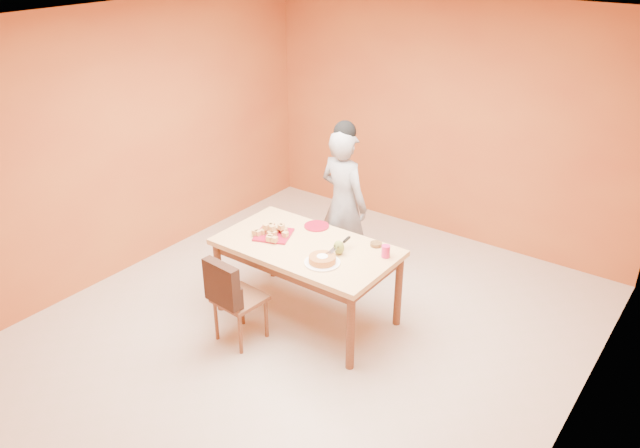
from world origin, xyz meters
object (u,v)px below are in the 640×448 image
Objects in this scene: dining_table at (307,254)px; sponge_cake at (322,259)px; pastry_platter at (274,235)px; red_dinner_plate at (317,226)px; dining_chair at (238,297)px; egg_ornament at (339,247)px; checker_tin at (376,244)px; magenta_glass at (386,251)px; person at (344,204)px.

dining_table is 6.94× the size of sponge_cake.
pastry_platter reaches higher than red_dinner_plate.
red_dinner_plate is at bearing 61.26° from pastry_platter.
red_dinner_plate is (-0.14, 0.35, 0.10)m from dining_table.
egg_ornament is (0.59, 0.67, 0.39)m from dining_chair.
egg_ornament reaches higher than sponge_cake.
checker_tin reaches higher than dining_table.
magenta_glass is (1.03, 0.26, 0.04)m from pastry_platter.
magenta_glass is 1.02× the size of checker_tin.
sponge_cake reaches higher than red_dinner_plate.
magenta_glass reaches higher than pastry_platter.
magenta_glass is at bearing -8.24° from red_dinner_plate.
magenta_glass is 0.21m from checker_tin.
pastry_platter is 1.33× the size of red_dinner_plate.
red_dinner_plate is at bearing 130.36° from sponge_cake.
pastry_platter is at bearing 103.06° from dining_chair.
pastry_platter is at bearing -174.68° from dining_table.
sponge_cake is at bearing 42.70° from dining_chair.
magenta_glass is (0.37, 0.41, 0.02)m from sponge_cake.
sponge_cake is 1.82× the size of egg_ornament.
dining_table is 0.92m from person.
person is 0.89m from checker_tin.
red_dinner_plate is at bearing 87.62° from dining_chair.
sponge_cake is at bearing -132.23° from magenta_glass.
checker_tin is at bearing 144.37° from magenta_glass.
checker_tin is at bearing 69.06° from sponge_cake.
pastry_platter reaches higher than dining_table.
dining_chair is 7.99× the size of checker_tin.
dining_chair reaches higher than pastry_platter.
dining_table is 5.10× the size of pastry_platter.
person reaches higher than dining_table.
pastry_platter is 0.68m from sponge_cake.
dining_table is at bearing 5.32° from pastry_platter.
person is 12.37× the size of egg_ornament.
person is 1.10m from magenta_glass.
dining_table is 1.90× the size of dining_chair.
person reaches higher than magenta_glass.
person is 5.01× the size of pastry_platter.
checker_tin reaches higher than pastry_platter.
sponge_cake is (0.45, -0.53, 0.03)m from red_dinner_plate.
checker_tin is (-0.17, 0.12, -0.04)m from magenta_glass.
dining_chair is at bearing -112.80° from dining_table.
dining_chair is 3.55× the size of red_dinner_plate.
person is at bearing 92.29° from dining_chair.
person is (0.06, 1.52, 0.35)m from dining_chair.
dining_chair is 7.81× the size of magenta_glass.
person reaches higher than pastry_platter.
dining_table is 15.21× the size of checker_tin.
red_dinner_plate is 1.86× the size of egg_ornament.
person reaches higher than red_dinner_plate.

